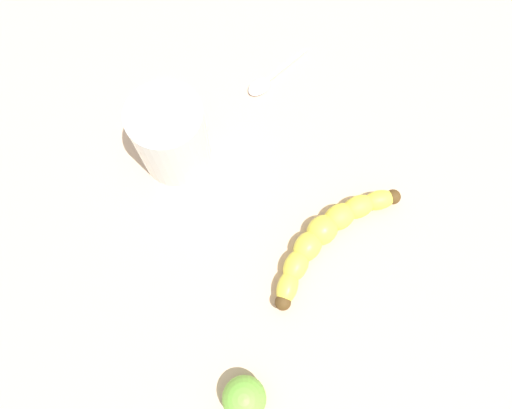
% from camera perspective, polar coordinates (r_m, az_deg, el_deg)
% --- Properties ---
extents(wooden_tabletop, '(1.20, 1.20, 0.03)m').
position_cam_1_polar(wooden_tabletop, '(0.62, -5.81, -2.36)').
color(wooden_tabletop, '#CFAD92').
rests_on(wooden_tabletop, ground).
extents(banana, '(0.20, 0.11, 0.04)m').
position_cam_1_polar(banana, '(0.59, 8.45, -3.85)').
color(banana, '#EBE445').
rests_on(banana, wooden_tabletop).
extents(smoothie_glass, '(0.09, 0.09, 0.11)m').
position_cam_1_polar(smoothie_glass, '(0.60, -10.73, 8.10)').
color(smoothie_glass, silver).
rests_on(smoothie_glass, wooden_tabletop).
extents(lime_fruit, '(0.05, 0.05, 0.05)m').
position_cam_1_polar(lime_fruit, '(0.55, -1.85, -22.87)').
color(lime_fruit, '#75C142').
rests_on(lime_fruit, wooden_tabletop).
extents(teaspoon, '(0.11, 0.06, 0.01)m').
position_cam_1_polar(teaspoon, '(0.69, 0.51, 14.52)').
color(teaspoon, silver).
rests_on(teaspoon, wooden_tabletop).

